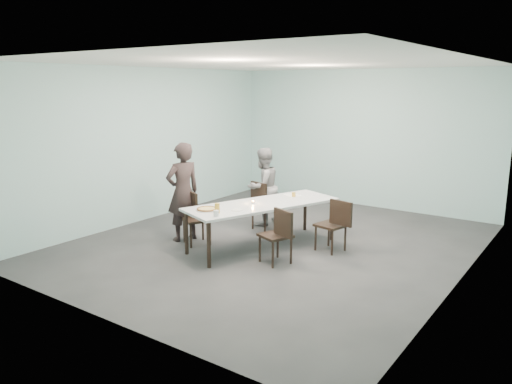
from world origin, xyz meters
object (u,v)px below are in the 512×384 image
Objects in this scene: water_tumbler at (216,213)px; beer_glass at (217,208)px; table at (263,206)px; tealight at (253,202)px; amber_tumbler at (294,195)px; chair_far_left at (263,202)px; chair_near_left at (195,214)px; diner_near at (183,192)px; side_plate at (237,210)px; diner_far at (263,187)px; chair_far_right at (335,222)px; chair_near_right at (279,232)px; pizza at (207,209)px.

beer_glass is at bearing 124.87° from water_tumbler.
table is 49.11× the size of tealight.
amber_tumbler reaches higher than tealight.
chair_far_left is 2.09m from water_tumbler.
chair_near_left is 1.06m from tealight.
chair_far_left is 1.59m from diner_near.
side_plate is (-0.05, -0.62, 0.06)m from table.
chair_near_left is at bearing 171.82° from side_plate.
beer_glass is 1.88× the size of amber_tumbler.
amber_tumbler is at bearing 81.83° from water_tumbler.
diner_far is 1.42m from tealight.
table is at bearing 48.86° from tealight.
side_plate is (1.29, -0.15, -0.10)m from diner_near.
chair_near_left is at bearing 106.68° from diner_near.
diner_near is at bearing 32.50° from chair_far_right.
tealight is 0.87m from amber_tumbler.
chair_far_left is at bearing 124.39° from table.
chair_near_right is (1.74, -0.08, 0.00)m from chair_near_left.
tealight is (0.66, -1.26, 0.02)m from diner_far.
diner_near reaches higher than beer_glass.
diner_near is 9.51× the size of side_plate.
beer_glass is at bearing -102.02° from table.
water_tumbler reaches higher than side_plate.
table is at bearing 45.35° from diner_far.
pizza reaches higher than table.
diner_near reaches higher than amber_tumbler.
beer_glass is at bearing 58.56° from chair_far_right.
diner_far is 16.61× the size of water_tumbler.
beer_glass is 0.21m from water_tumbler.
water_tumbler is 1.81m from amber_tumbler.
pizza is (0.19, -1.80, 0.27)m from chair_far_left.
diner_far reaches higher than chair_far_right.
chair_near_left is 1.00× the size of chair_far_right.
chair_far_right is at bearing 41.55° from pizza.
chair_near_left is at bearing 146.53° from pizza.
diner_far is at bearing 107.59° from chair_near_left.
table is 34.38× the size of amber_tumbler.
beer_glass is (0.57, -2.06, 0.08)m from diner_far.
chair_far_right is at bearing -14.62° from amber_tumbler.
chair_far_right is at bearing 52.84° from water_tumbler.
amber_tumbler is (0.23, 1.32, 0.04)m from side_plate.
chair_near_left is at bearing 18.39° from chair_near_right.
chair_near_right is 15.54× the size of tealight.
water_tumbler is at bearing -29.28° from pizza.
table is at bearing -18.55° from chair_near_right.
chair_near_right is at bearing 23.32° from beer_glass.
water_tumbler is at bearing -98.17° from amber_tumbler.
pizza is (-0.43, -0.90, 0.08)m from table.
chair_far_left is 0.51× the size of diner_near.
chair_near_right is at bearing 105.56° from diner_near.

